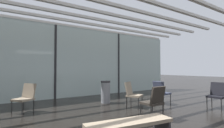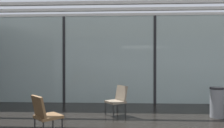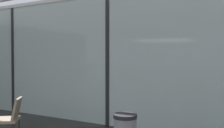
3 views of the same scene
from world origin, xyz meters
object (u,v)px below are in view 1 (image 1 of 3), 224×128
Objects in this scene: lounge_chair_3 at (154,100)px; lounge_chair_4 at (132,93)px; trash_bin at (106,92)px; lounge_chair_5 at (26,96)px; waiting_bench at (130,127)px; lounge_chair_6 at (161,91)px; lounge_chair_0 at (217,94)px; parked_airplane at (52,60)px.

lounge_chair_4 is at bearing -108.30° from lounge_chair_3.
trash_bin is (-0.41, 1.12, -0.06)m from lounge_chair_4.
lounge_chair_5 is 2.80m from trash_bin.
lounge_chair_4 is 0.57× the size of waiting_bench.
lounge_chair_6 is at bearing 40.94° from waiting_bench.
lounge_chair_4 is 1.23m from lounge_chair_6.
lounge_chair_4 is at bearing 74.53° from lounge_chair_6.
lounge_chair_0 is 0.57× the size of waiting_bench.
lounge_chair_5 is at bearing -45.68° from lounge_chair_3.
parked_airplane is 16.31× the size of lounge_chair_4.
lounge_chair_3 is at bearing 10.70° from lounge_chair_5.
lounge_chair_0 reaches higher than trash_bin.
lounge_chair_3 is (0.45, -9.38, -1.47)m from parked_airplane.
lounge_chair_6 reaches higher than trash_bin.
lounge_chair_4 reaches higher than trash_bin.
parked_airplane reaches higher than lounge_chair_5.
lounge_chair_4 is 1.00× the size of lounge_chair_6.
lounge_chair_0 is 3.92m from trash_bin.
lounge_chair_0 and lounge_chair_3 have the same top height.
lounge_chair_5 is at bearing 115.49° from waiting_bench.
lounge_chair_5 reaches higher than waiting_bench.
lounge_chair_4 is at bearing 57.05° from waiting_bench.
lounge_chair_5 is at bearing 67.46° from lounge_chair_6.
trash_bin is at bearing 72.74° from waiting_bench.
lounge_chair_3 is 3.87m from lounge_chair_5.
parked_airplane is 8.62m from lounge_chair_6.
lounge_chair_3 is at bearing -135.83° from lounge_chair_4.
lounge_chair_3 and lounge_chair_4 have the same top height.
lounge_chair_0 is 1.00× the size of lounge_chair_6.
parked_airplane is 10.33m from lounge_chair_0.
lounge_chair_0 and lounge_chair_5 have the same top height.
trash_bin is at bearing -143.66° from lounge_chair_0.
waiting_bench is at bearing -115.06° from trash_bin.
parked_airplane is 7.05m from trash_bin.
lounge_chair_0 reaches higher than waiting_bench.
lounge_chair_0 is 1.00× the size of lounge_chair_4.
lounge_chair_4 is 3.14m from waiting_bench.
parked_airplane is at bearing 10.56° from lounge_chair_6.
lounge_chair_4 is 1.00× the size of lounge_chair_5.
lounge_chair_0 is at bearing 25.27° from lounge_chair_5.
lounge_chair_5 is at bearing -109.36° from parked_airplane.
lounge_chair_6 is (1.20, -0.26, 0.00)m from lounge_chair_4.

